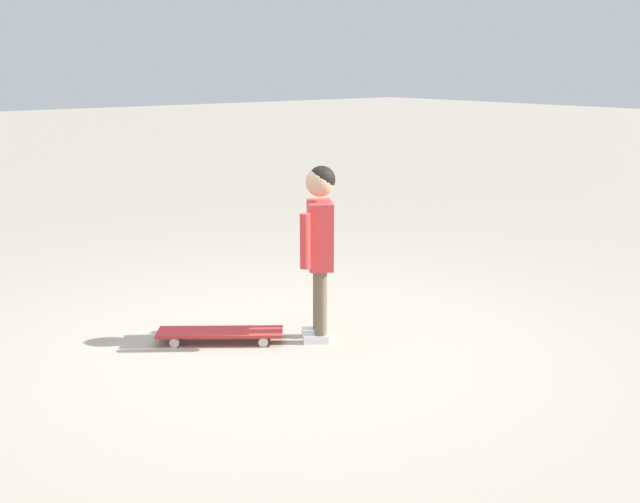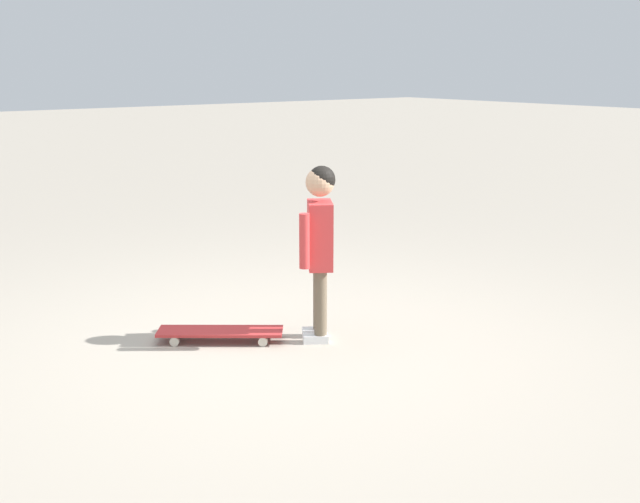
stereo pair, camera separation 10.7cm
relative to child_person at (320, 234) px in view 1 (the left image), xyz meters
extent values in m
plane|color=#9E9384|center=(-0.29, 0.04, -0.66)|extent=(50.00, 50.00, 0.00)
cylinder|color=brown|center=(-0.03, -0.05, -0.42)|extent=(0.08, 0.08, 0.42)
cube|color=white|center=(-0.05, -0.03, -0.63)|extent=(0.17, 0.15, 0.05)
cylinder|color=brown|center=(0.03, 0.05, -0.42)|extent=(0.08, 0.08, 0.42)
cube|color=white|center=(0.01, 0.06, -0.63)|extent=(0.17, 0.15, 0.05)
cube|color=#D13838|center=(0.00, 0.00, -0.01)|extent=(0.25, 0.28, 0.40)
cylinder|color=#D13838|center=(-0.17, -0.07, -0.01)|extent=(0.06, 0.06, 0.32)
cylinder|color=#D13838|center=(0.14, 0.10, -0.01)|extent=(0.06, 0.06, 0.32)
sphere|color=tan|center=(0.00, 0.00, 0.31)|extent=(0.17, 0.17, 0.17)
sphere|color=black|center=(0.01, -0.01, 0.32)|extent=(0.16, 0.16, 0.16)
cube|color=#B22D2D|center=(-0.50, 0.33, -0.59)|extent=(0.71, 0.61, 0.02)
cube|color=#B7B7BC|center=(-0.71, 0.49, -0.61)|extent=(0.09, 0.11, 0.02)
cube|color=#B7B7BC|center=(-0.29, 0.17, -0.61)|extent=(0.09, 0.11, 0.02)
cylinder|color=beige|center=(-0.76, 0.43, -0.63)|extent=(0.06, 0.06, 0.06)
cylinder|color=beige|center=(-0.66, 0.55, -0.63)|extent=(0.06, 0.06, 0.06)
cylinder|color=beige|center=(-0.34, 0.11, -0.63)|extent=(0.06, 0.06, 0.06)
cylinder|color=beige|center=(-0.25, 0.23, -0.63)|extent=(0.06, 0.06, 0.06)
camera|label=1|loc=(-2.84, -3.52, 0.98)|focal=44.07mm
camera|label=2|loc=(-2.75, -3.59, 0.98)|focal=44.07mm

